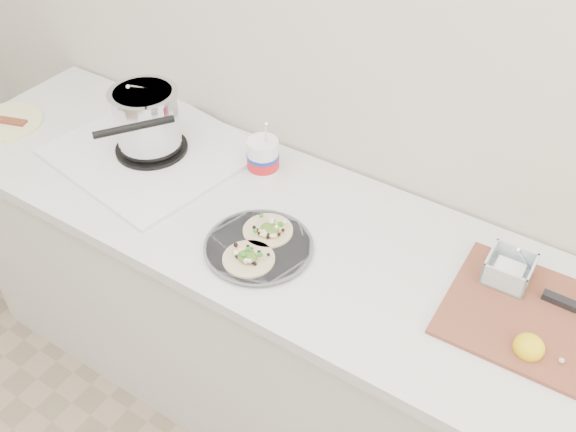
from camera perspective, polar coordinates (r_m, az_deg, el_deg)
The scene contains 6 objects.
counter at distance 2.15m, azimuth 0.15°, elevation -9.58°, with size 2.44×0.66×0.90m.
stove at distance 2.09m, azimuth -12.28°, elevation 7.48°, with size 0.65×0.61×0.27m.
taco_plate at distance 1.74m, azimuth -2.64°, elevation -2.52°, with size 0.30×0.30×0.04m.
tub at distance 1.97m, azimuth -2.21°, elevation 5.41°, with size 0.10×0.10×0.22m.
cutboard at distance 1.69m, azimuth 22.40°, elevation -8.26°, with size 0.52×0.37×0.08m.
bacon_plate at distance 2.43m, azimuth -23.84°, elevation 7.61°, with size 0.25×0.25×0.02m.
Camera 1 is at (0.74, 0.29, 2.12)m, focal length 40.00 mm.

